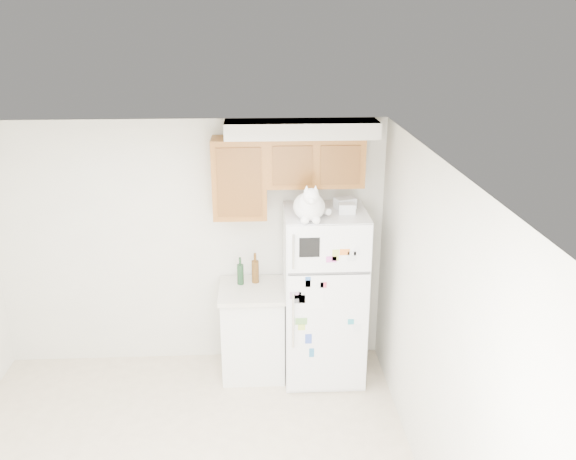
{
  "coord_description": "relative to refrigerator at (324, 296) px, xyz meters",
  "views": [
    {
      "loc": [
        0.66,
        -3.69,
        3.41
      ],
      "look_at": [
        0.94,
        1.55,
        1.55
      ],
      "focal_mm": 38.0,
      "sensor_mm": 36.0,
      "label": 1
    }
  ],
  "objects": [
    {
      "name": "storage_box_front",
      "position": [
        0.19,
        -0.05,
        0.89
      ],
      "size": [
        0.16,
        0.12,
        0.09
      ],
      "primitive_type": "cube",
      "rotation": [
        0.0,
        0.0,
        -0.06
      ],
      "color": "white",
      "rests_on": "refrigerator"
    },
    {
      "name": "base_counter",
      "position": [
        -0.69,
        0.07,
        -0.39
      ],
      "size": [
        0.64,
        0.64,
        0.92
      ],
      "color": "white",
      "rests_on": "ground_plane"
    },
    {
      "name": "bottle_amber",
      "position": [
        -0.66,
        0.2,
        0.22
      ],
      "size": [
        0.07,
        0.07,
        0.31
      ],
      "primitive_type": null,
      "color": "#593814",
      "rests_on": "base_counter"
    },
    {
      "name": "cat",
      "position": [
        -0.17,
        -0.22,
        0.98
      ],
      "size": [
        0.35,
        0.51,
        0.36
      ],
      "color": "white",
      "rests_on": "refrigerator"
    },
    {
      "name": "storage_box_back",
      "position": [
        0.19,
        0.1,
        0.9
      ],
      "size": [
        0.21,
        0.18,
        0.1
      ],
      "primitive_type": "cube",
      "rotation": [
        0.0,
        0.0,
        0.34
      ],
      "color": "white",
      "rests_on": "refrigerator"
    },
    {
      "name": "refrigerator",
      "position": [
        0.0,
        0.0,
        0.0
      ],
      "size": [
        0.76,
        0.78,
        1.7
      ],
      "color": "white",
      "rests_on": "ground_plane"
    },
    {
      "name": "bottle_green",
      "position": [
        -0.8,
        0.17,
        0.21
      ],
      "size": [
        0.06,
        0.06,
        0.28
      ],
      "primitive_type": null,
      "color": "#19381E",
      "rests_on": "base_counter"
    },
    {
      "name": "room_shell",
      "position": [
        -1.16,
        -1.36,
        0.82
      ],
      "size": [
        3.84,
        4.04,
        2.52
      ],
      "color": "silver",
      "rests_on": "ground_plane"
    }
  ]
}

